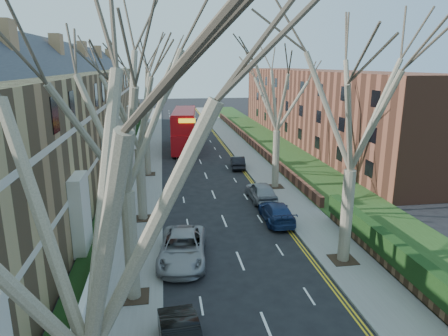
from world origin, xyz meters
name	(u,v)px	position (x,y,z in m)	size (l,w,h in m)	color
pavement_left	(149,152)	(-6.00, 39.00, 0.06)	(3.00, 102.00, 0.12)	slate
pavement_right	(242,149)	(6.00, 39.00, 0.06)	(3.00, 102.00, 0.12)	slate
terrace_left	(67,118)	(-13.65, 31.00, 5.53)	(9.70, 78.00, 13.60)	olive
flats_right	(316,106)	(17.46, 43.00, 4.98)	(13.97, 54.00, 10.00)	brown
front_wall_left	(130,163)	(-7.65, 31.00, 0.62)	(0.30, 78.00, 1.00)	white
grass_verge_right	(275,147)	(10.50, 39.00, 0.15)	(6.00, 102.00, 0.06)	#1F3914
tree_left_near	(70,173)	(-5.70, -4.00, 8.93)	(9.80, 9.80, 13.73)	#695F4B
tree_left_mid	(121,95)	(-5.70, 6.00, 9.56)	(10.50, 10.50, 14.71)	#695F4B
tree_left_far	(136,89)	(-5.70, 16.00, 9.24)	(10.15, 10.15, 14.22)	#695F4B
tree_left_dist	(143,78)	(-5.70, 28.00, 9.56)	(10.50, 10.50, 14.71)	#695F4B
tree_right_mid	(357,90)	(5.70, 8.00, 9.56)	(10.50, 10.50, 14.71)	#695F4B
tree_right_far	(278,83)	(5.70, 22.00, 9.24)	(10.15, 10.15, 14.22)	#695F4B
double_decker_bus	(184,131)	(-1.35, 40.07, 2.47)	(3.86, 12.25, 5.00)	#A60B11
car_left_far	(183,248)	(-3.21, 9.52, 0.77)	(2.57, 5.57, 1.55)	gray
car_right_near	(276,212)	(3.65, 14.41, 0.68)	(1.92, 4.71, 1.37)	navy
car_right_mid	(261,191)	(3.65, 18.93, 0.78)	(1.84, 4.57, 1.56)	gray
car_right_far	(238,162)	(3.70, 29.51, 0.65)	(1.37, 3.93, 1.29)	black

